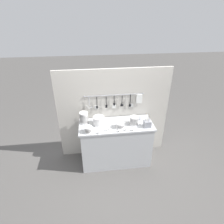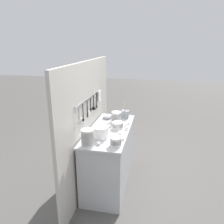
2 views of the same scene
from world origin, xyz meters
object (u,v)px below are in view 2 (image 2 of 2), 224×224
object	(u,v)px
bowl_stack_back_corner	(118,125)
cup_mid_row	(103,125)
plate_stack	(101,132)
cutlery_caddy	(125,114)
cup_centre	(120,134)
bowl_stack_wide_centre	(88,138)
cup_by_caddy	(111,123)
cup_back_left	(119,132)
cup_back_right	(129,123)
cup_edge_near	(123,139)
bowl_stack_short_front	(116,141)
cup_front_left	(127,129)
cup_front_right	(110,126)
bowl_stack_nested_right	(116,117)
steel_mixing_bowl	(107,117)
cup_edge_far	(126,126)

from	to	relation	value
bowl_stack_back_corner	cup_mid_row	xyz separation A→B (m)	(0.03, 0.23, -0.03)
plate_stack	cup_mid_row	bearing A→B (deg)	10.16
cutlery_caddy	cup_centre	bearing A→B (deg)	-176.70
plate_stack	cutlery_caddy	bearing A→B (deg)	-12.58
bowl_stack_wide_centre	cup_by_caddy	size ratio (longest dim) A/B	5.72
cup_back_left	cup_back_right	bearing A→B (deg)	-11.44
cup_centre	cup_edge_near	xyz separation A→B (m)	(-0.15, -0.06, 0.00)
bowl_stack_short_front	cutlery_caddy	world-z (taller)	cutlery_caddy
bowl_stack_back_corner	cutlery_caddy	distance (m)	0.49
bowl_stack_wide_centre	cup_back_left	world-z (taller)	bowl_stack_wide_centre
cup_front_left	cup_back_left	world-z (taller)	same
bowl_stack_back_corner	cup_front_right	world-z (taller)	bowl_stack_back_corner
cup_front_right	cutlery_caddy	bearing A→B (deg)	-17.89
bowl_stack_back_corner	cup_by_caddy	xyz separation A→B (m)	(0.15, 0.13, -0.03)
cutlery_caddy	cup_by_caddy	distance (m)	0.38
bowl_stack_nested_right	cup_centre	distance (m)	0.54
bowl_stack_nested_right	cup_mid_row	bearing A→B (deg)	147.57
steel_mixing_bowl	cup_back_right	bearing A→B (deg)	-116.34
bowl_stack_nested_right	cup_by_caddy	bearing A→B (deg)	156.78
steel_mixing_bowl	cup_front_left	bearing A→B (deg)	-138.07
bowl_stack_wide_centre	cup_back_right	world-z (taller)	bowl_stack_wide_centre
plate_stack	cup_edge_near	xyz separation A→B (m)	(-0.03, -0.29, -0.06)
cup_mid_row	cutlery_caddy	bearing A→B (deg)	-29.72
bowl_stack_wide_centre	cup_by_caddy	distance (m)	0.79
cup_by_caddy	cutlery_caddy	bearing A→B (deg)	-25.26
steel_mixing_bowl	cup_edge_near	size ratio (longest dim) A/B	3.70
cup_front_right	plate_stack	bearing A→B (deg)	174.55
cup_front_right	cup_back_right	bearing A→B (deg)	-53.72
bowl_stack_back_corner	steel_mixing_bowl	xyz separation A→B (m)	(0.38, 0.25, -0.03)
cup_back_right	cup_edge_near	xyz separation A→B (m)	(-0.59, 0.00, 0.00)
plate_stack	cup_by_caddy	world-z (taller)	plate_stack
cutlery_caddy	cup_edge_far	xyz separation A→B (m)	(-0.40, -0.07, -0.04)
bowl_stack_back_corner	cup_by_caddy	size ratio (longest dim) A/B	4.15
bowl_stack_nested_right	cup_by_caddy	size ratio (longest dim) A/B	4.25
bowl_stack_wide_centre	cup_front_left	distance (m)	0.71
cup_front_right	cup_edge_near	distance (m)	0.47
cup_back_right	cup_by_caddy	bearing A→B (deg)	100.73
bowl_stack_nested_right	steel_mixing_bowl	xyz separation A→B (m)	(0.11, 0.17, -0.06)
cup_front_left	cup_back_left	xyz separation A→B (m)	(-0.15, 0.08, 0.00)
cup_front_right	cup_back_left	xyz separation A→B (m)	(-0.20, -0.18, 0.00)
cup_centre	cup_front_right	bearing A→B (deg)	38.16
bowl_stack_short_front	cup_front_right	size ratio (longest dim) A/B	3.68
cup_by_caddy	steel_mixing_bowl	bearing A→B (deg)	26.43
plate_stack	cup_centre	world-z (taller)	plate_stack
bowl_stack_short_front	cup_mid_row	distance (m)	0.66
cup_front_left	cup_by_caddy	bearing A→B (deg)	54.71
cup_mid_row	plate_stack	bearing A→B (deg)	-169.84
cup_front_left	cup_back_right	bearing A→B (deg)	0.00
bowl_stack_nested_right	cup_front_left	bearing A→B (deg)	-146.41
bowl_stack_nested_right	cup_edge_far	size ratio (longest dim) A/B	4.25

